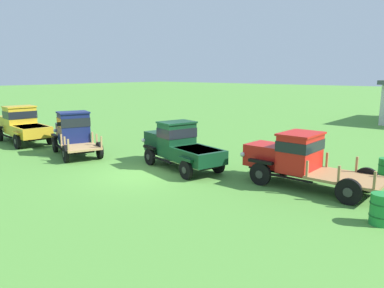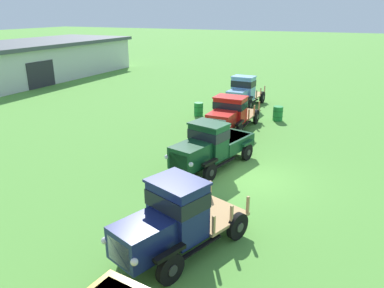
% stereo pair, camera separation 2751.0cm
% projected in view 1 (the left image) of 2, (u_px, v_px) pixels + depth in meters
% --- Properties ---
extents(ground_plane, '(240.00, 240.00, 0.00)m').
position_uv_depth(ground_plane, '(141.00, 175.00, 16.52)').
color(ground_plane, '#518E38').
extents(vintage_truck_foreground_near, '(5.67, 2.67, 2.33)m').
position_uv_depth(vintage_truck_foreground_near, '(22.00, 124.00, 23.96)').
color(vintage_truck_foreground_near, black).
rests_on(vintage_truck_foreground_near, ground).
extents(vintage_truck_second_in_line, '(4.86, 3.08, 2.35)m').
position_uv_depth(vintage_truck_second_in_line, '(73.00, 132.00, 20.65)').
color(vintage_truck_second_in_line, black).
rests_on(vintage_truck_second_in_line, ground).
extents(vintage_truck_midrow_center, '(5.18, 2.83, 2.18)m').
position_uv_depth(vintage_truck_midrow_center, '(179.00, 145.00, 17.53)').
color(vintage_truck_midrow_center, black).
rests_on(vintage_truck_midrow_center, ground).
extents(vintage_truck_far_side, '(5.47, 2.21, 2.13)m').
position_uv_depth(vintage_truck_far_side, '(296.00, 157.00, 14.85)').
color(vintage_truck_far_side, black).
rests_on(vintage_truck_far_side, ground).
extents(oil_drum_near_fence, '(0.66, 0.66, 0.94)m').
position_uv_depth(oil_drum_near_fence, '(381.00, 209.00, 11.03)').
color(oil_drum_near_fence, '#1E7F33').
rests_on(oil_drum_near_fence, ground).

